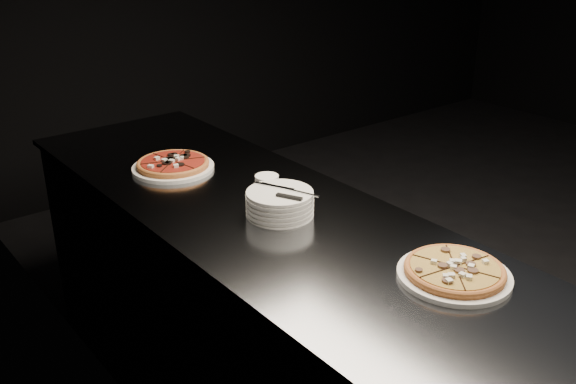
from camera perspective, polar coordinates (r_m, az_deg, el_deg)
floor at (r=4.09m, az=22.95°, el=-5.30°), size 5.00×5.00×0.00m
wall_left at (r=1.83m, az=-11.94°, el=9.15°), size 0.02×5.00×2.80m
counter at (r=2.40m, az=-2.02°, el=-11.55°), size 0.74×2.44×0.92m
pizza_mushroom at (r=1.82m, az=14.58°, el=-6.86°), size 0.32×0.32×0.04m
pizza_tomato at (r=2.54m, az=-10.18°, el=2.40°), size 0.36×0.36×0.04m
plate_stack at (r=2.11m, az=-0.73°, el=-1.00°), size 0.22×0.22×0.08m
cutlery at (r=2.09m, az=-0.26°, el=0.03°), size 0.09×0.23×0.01m
ramekin at (r=2.26m, az=-1.89°, el=0.65°), size 0.08×0.08×0.07m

